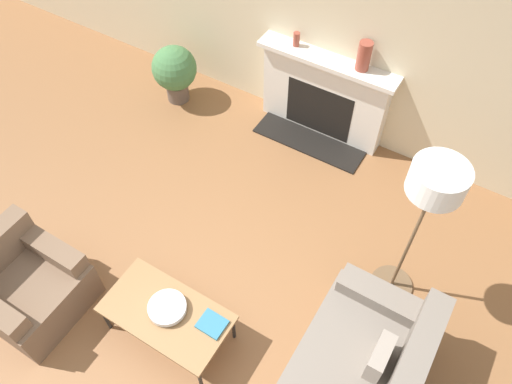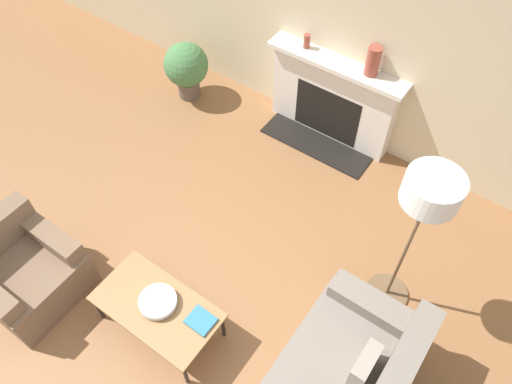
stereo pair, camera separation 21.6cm
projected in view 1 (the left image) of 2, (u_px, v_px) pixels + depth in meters
name	position (u px, v px, depth m)	size (l,w,h in m)	color
ground_plane	(187.00, 339.00, 4.46)	(18.00, 18.00, 0.00)	brown
wall_back	(357.00, 23.00, 4.98)	(18.00, 0.06, 2.90)	beige
fireplace	(323.00, 97.00, 5.71)	(1.60, 0.59, 1.04)	silver
armchair_near	(27.00, 287.00, 4.44)	(0.83, 0.85, 0.80)	brown
coffee_table	(166.00, 314.00, 4.21)	(1.09, 0.59, 0.41)	olive
bowl	(167.00, 308.00, 4.17)	(0.33, 0.33, 0.07)	silver
book	(212.00, 324.00, 4.11)	(0.23, 0.20, 0.02)	teal
floor_lamp	(432.00, 195.00, 3.68)	(0.43, 0.43, 1.70)	brown
mantel_vase_left	(296.00, 39.00, 5.36)	(0.07, 0.07, 0.16)	brown
mantel_vase_center_left	(364.00, 56.00, 5.05)	(0.14, 0.14, 0.32)	brown
potted_plant	(175.00, 70.00, 6.10)	(0.55, 0.55, 0.75)	brown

